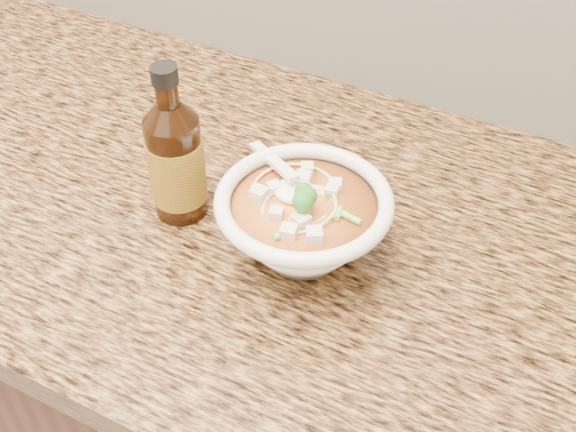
% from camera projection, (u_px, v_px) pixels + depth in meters
% --- Properties ---
extents(cabinet, '(4.00, 0.65, 0.86)m').
position_uv_depth(cabinet, '(124.00, 340.00, 1.34)').
color(cabinet, '#341A0F').
rests_on(cabinet, ground).
extents(counter_slab, '(4.00, 0.68, 0.04)m').
position_uv_depth(counter_slab, '(76.00, 148.00, 1.04)').
color(counter_slab, olive).
rests_on(counter_slab, cabinet).
extents(soup_bowl, '(0.21, 0.20, 0.11)m').
position_uv_depth(soup_bowl, '(303.00, 224.00, 0.82)').
color(soup_bowl, white).
rests_on(soup_bowl, counter_slab).
extents(hot_sauce_bottle, '(0.07, 0.07, 0.21)m').
position_uv_depth(hot_sauce_bottle, '(176.00, 161.00, 0.86)').
color(hot_sauce_bottle, '#331807').
rests_on(hot_sauce_bottle, counter_slab).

